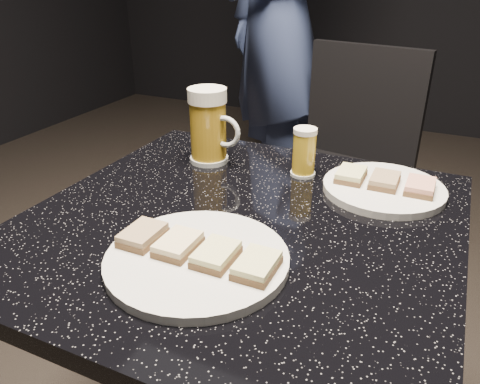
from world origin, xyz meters
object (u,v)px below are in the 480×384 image
patron (278,18)px  table (240,330)px  chair (346,159)px  beer_tumbler (304,152)px  plate_small (383,188)px  beer_mug (209,126)px  plate_large (197,259)px

patron → table: (0.44, -1.33, -0.42)m
patron → table: 1.46m
chair → beer_tumbler: bearing=-85.2°
plate_small → beer_tumbler: size_ratio=2.28×
plate_small → beer_mug: beer_mug is taller
beer_tumbler → chair: chair is taller
plate_large → table: size_ratio=0.35×
patron → beer_tumbler: (0.48, -1.11, -0.13)m
patron → beer_mug: size_ratio=11.76×
beer_mug → chair: 0.83m
plate_large → beer_tumbler: bearing=83.7°
plate_small → beer_mug: (-0.37, -0.00, 0.07)m
table → patron: bearing=108.4°
plate_large → patron: 1.54m
patron → chair: patron is taller
plate_small → table: size_ratio=0.30×
table → beer_mug: beer_mug is taller
patron → beer_mug: 1.16m
plate_large → table: (0.00, 0.14, -0.25)m
plate_large → chair: (-0.02, 1.10, -0.26)m
chair → beer_mug: bearing=-100.7°
plate_small → chair: chair is taller
plate_small → beer_tumbler: 0.17m
plate_large → plate_small: size_ratio=1.18×
beer_mug → beer_tumbler: beer_mug is taller
plate_large → beer_tumbler: size_ratio=2.68×
table → beer_tumbler: size_ratio=7.65×
plate_large → patron: bearing=106.7°
beer_tumbler → chair: 0.80m
plate_large → table: plate_large is taller
beer_tumbler → chair: (-0.06, 0.74, -0.30)m
plate_small → patron: 1.30m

